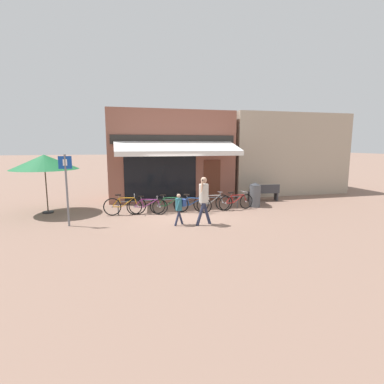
{
  "coord_description": "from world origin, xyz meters",
  "views": [
    {
      "loc": [
        -2.66,
        -11.69,
        2.88
      ],
      "look_at": [
        0.27,
        -0.53,
        1.05
      ],
      "focal_mm": 28.0,
      "sensor_mm": 36.0,
      "label": 1
    }
  ],
  "objects_px": {
    "litter_bin": "(255,195)",
    "parking_sign": "(66,183)",
    "bicycle_blue": "(192,204)",
    "cafe_parasol": "(44,162)",
    "bicycle_red": "(236,202)",
    "park_bench": "(264,192)",
    "pedestrian_child": "(180,206)",
    "bicycle_purple": "(147,206)",
    "bicycle_silver": "(212,203)",
    "pedestrian_adult": "(204,195)",
    "bicycle_orange": "(125,206)",
    "bicycle_green": "(169,205)"
  },
  "relations": [
    {
      "from": "litter_bin",
      "to": "parking_sign",
      "type": "relative_size",
      "value": 0.44
    },
    {
      "from": "bicycle_blue",
      "to": "cafe_parasol",
      "type": "height_order",
      "value": "cafe_parasol"
    },
    {
      "from": "bicycle_red",
      "to": "park_bench",
      "type": "height_order",
      "value": "park_bench"
    },
    {
      "from": "bicycle_blue",
      "to": "park_bench",
      "type": "bearing_deg",
      "value": 48.83
    },
    {
      "from": "pedestrian_child",
      "to": "litter_bin",
      "type": "bearing_deg",
      "value": -157.26
    },
    {
      "from": "cafe_parasol",
      "to": "bicycle_purple",
      "type": "bearing_deg",
      "value": -18.84
    },
    {
      "from": "cafe_parasol",
      "to": "bicycle_silver",
      "type": "bearing_deg",
      "value": -12.07
    },
    {
      "from": "bicycle_purple",
      "to": "bicycle_silver",
      "type": "relative_size",
      "value": 0.98
    },
    {
      "from": "pedestrian_child",
      "to": "bicycle_silver",
      "type": "bearing_deg",
      "value": -140.96
    },
    {
      "from": "pedestrian_child",
      "to": "parking_sign",
      "type": "distance_m",
      "value": 4.04
    },
    {
      "from": "bicycle_purple",
      "to": "bicycle_silver",
      "type": "xyz_separation_m",
      "value": [
        2.81,
        -0.08,
        0.03
      ]
    },
    {
      "from": "bicycle_red",
      "to": "pedestrian_adult",
      "type": "bearing_deg",
      "value": -144.22
    },
    {
      "from": "park_bench",
      "to": "bicycle_orange",
      "type": "bearing_deg",
      "value": -163.25
    },
    {
      "from": "bicycle_green",
      "to": "bicycle_silver",
      "type": "bearing_deg",
      "value": -4.39
    },
    {
      "from": "bicycle_purple",
      "to": "litter_bin",
      "type": "height_order",
      "value": "litter_bin"
    },
    {
      "from": "parking_sign",
      "to": "park_bench",
      "type": "bearing_deg",
      "value": 15.95
    },
    {
      "from": "bicycle_orange",
      "to": "park_bench",
      "type": "xyz_separation_m",
      "value": [
        7.02,
        1.33,
        0.07
      ]
    },
    {
      "from": "park_bench",
      "to": "cafe_parasol",
      "type": "bearing_deg",
      "value": -173.43
    },
    {
      "from": "bicycle_silver",
      "to": "parking_sign",
      "type": "relative_size",
      "value": 0.68
    },
    {
      "from": "bicycle_purple",
      "to": "parking_sign",
      "type": "xyz_separation_m",
      "value": [
        -2.9,
        -1.1,
        1.2
      ]
    },
    {
      "from": "bicycle_green",
      "to": "litter_bin",
      "type": "relative_size",
      "value": 1.49
    },
    {
      "from": "bicycle_red",
      "to": "pedestrian_adult",
      "type": "relative_size",
      "value": 0.98
    },
    {
      "from": "parking_sign",
      "to": "bicycle_red",
      "type": "bearing_deg",
      "value": 8.41
    },
    {
      "from": "bicycle_green",
      "to": "bicycle_silver",
      "type": "height_order",
      "value": "bicycle_silver"
    },
    {
      "from": "bicycle_green",
      "to": "bicycle_blue",
      "type": "xyz_separation_m",
      "value": [
        0.97,
        -0.18,
        -0.0
      ]
    },
    {
      "from": "bicycle_blue",
      "to": "pedestrian_adult",
      "type": "relative_size",
      "value": 0.86
    },
    {
      "from": "bicycle_green",
      "to": "cafe_parasol",
      "type": "height_order",
      "value": "cafe_parasol"
    },
    {
      "from": "bicycle_green",
      "to": "bicycle_red",
      "type": "distance_m",
      "value": 3.0
    },
    {
      "from": "bicycle_orange",
      "to": "park_bench",
      "type": "relative_size",
      "value": 1.06
    },
    {
      "from": "bicycle_silver",
      "to": "litter_bin",
      "type": "bearing_deg",
      "value": 5.72
    },
    {
      "from": "pedestrian_child",
      "to": "park_bench",
      "type": "height_order",
      "value": "pedestrian_child"
    },
    {
      "from": "bicycle_blue",
      "to": "bicycle_red",
      "type": "height_order",
      "value": "bicycle_red"
    },
    {
      "from": "pedestrian_adult",
      "to": "pedestrian_child",
      "type": "xyz_separation_m",
      "value": [
        -0.85,
        0.18,
        -0.36
      ]
    },
    {
      "from": "bicycle_red",
      "to": "cafe_parasol",
      "type": "relative_size",
      "value": 0.63
    },
    {
      "from": "bicycle_blue",
      "to": "park_bench",
      "type": "relative_size",
      "value": 0.93
    },
    {
      "from": "bicycle_green",
      "to": "park_bench",
      "type": "bearing_deg",
      "value": 14.88
    },
    {
      "from": "bicycle_purple",
      "to": "pedestrian_adult",
      "type": "bearing_deg",
      "value": -34.14
    },
    {
      "from": "bicycle_orange",
      "to": "bicycle_green",
      "type": "xyz_separation_m",
      "value": [
        1.84,
        -0.12,
        -0.03
      ]
    },
    {
      "from": "cafe_parasol",
      "to": "bicycle_blue",
      "type": "bearing_deg",
      "value": -14.32
    },
    {
      "from": "bicycle_purple",
      "to": "parking_sign",
      "type": "bearing_deg",
      "value": -143.66
    },
    {
      "from": "pedestrian_adult",
      "to": "pedestrian_child",
      "type": "distance_m",
      "value": 0.94
    },
    {
      "from": "parking_sign",
      "to": "cafe_parasol",
      "type": "bearing_deg",
      "value": 115.03
    },
    {
      "from": "bicycle_orange",
      "to": "bicycle_blue",
      "type": "relative_size",
      "value": 1.15
    },
    {
      "from": "pedestrian_adult",
      "to": "bicycle_green",
      "type": "bearing_deg",
      "value": -57.16
    },
    {
      "from": "bicycle_red",
      "to": "parking_sign",
      "type": "xyz_separation_m",
      "value": [
        -6.84,
        -1.01,
        1.19
      ]
    },
    {
      "from": "litter_bin",
      "to": "parking_sign",
      "type": "height_order",
      "value": "parking_sign"
    },
    {
      "from": "pedestrian_child",
      "to": "litter_bin",
      "type": "distance_m",
      "value": 4.68
    },
    {
      "from": "pedestrian_child",
      "to": "pedestrian_adult",
      "type": "bearing_deg",
      "value": 162.04
    },
    {
      "from": "parking_sign",
      "to": "bicycle_orange",
      "type": "bearing_deg",
      "value": 31.95
    },
    {
      "from": "bicycle_silver",
      "to": "bicycle_green",
      "type": "bearing_deg",
      "value": 172.13
    }
  ]
}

